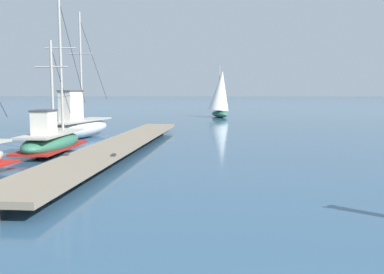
{
  "coord_description": "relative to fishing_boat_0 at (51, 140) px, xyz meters",
  "views": [
    {
      "loc": [
        -1.68,
        -2.48,
        2.57
      ],
      "look_at": [
        -2.21,
        8.16,
        1.4
      ],
      "focal_mm": 39.34,
      "sensor_mm": 36.0,
      "label": 1
    }
  ],
  "objects": [
    {
      "name": "fishing_boat_2",
      "position": [
        -0.67,
        5.66,
        0.17
      ],
      "size": [
        2.66,
        6.23,
        6.82
      ],
      "color": "silver",
      "rests_on": "ground"
    },
    {
      "name": "floating_dock",
      "position": [
        2.81,
        0.42,
        -0.2
      ],
      "size": [
        2.73,
        19.55,
        0.53
      ],
      "color": "gray",
      "rests_on": "ground"
    },
    {
      "name": "fishing_boat_0",
      "position": [
        0.0,
        0.0,
        0.0
      ],
      "size": [
        1.65,
        6.75,
        6.81
      ],
      "color": "#337556",
      "rests_on": "ground"
    },
    {
      "name": "distant_sailboat",
      "position": [
        7.38,
        24.36,
        1.7
      ],
      "size": [
        2.83,
        4.11,
        5.08
      ],
      "color": "#337556",
      "rests_on": "ground"
    }
  ]
}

